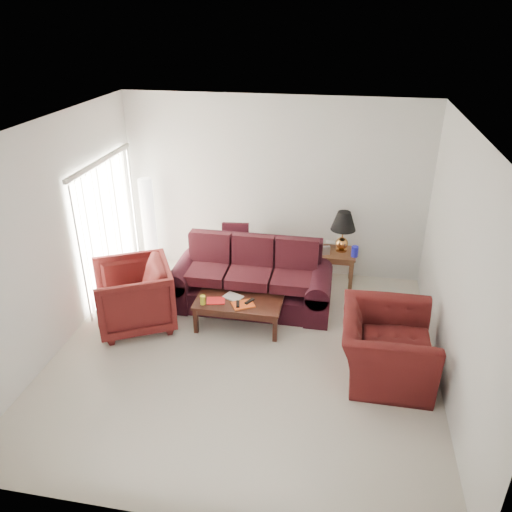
{
  "coord_description": "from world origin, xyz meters",
  "views": [
    {
      "loc": [
        1.13,
        -5.31,
        4.17
      ],
      "look_at": [
        0.0,
        0.85,
        1.05
      ],
      "focal_mm": 35.0,
      "sensor_mm": 36.0,
      "label": 1
    }
  ],
  "objects_px": {
    "floor_lamp": "(149,225)",
    "sofa": "(250,277)",
    "armchair_right": "(386,346)",
    "coffee_table": "(239,314)",
    "armchair_left": "(134,296)",
    "end_table": "(338,268)"
  },
  "relations": [
    {
      "from": "sofa",
      "to": "armchair_left",
      "type": "relative_size",
      "value": 2.31
    },
    {
      "from": "armchair_right",
      "to": "coffee_table",
      "type": "bearing_deg",
      "value": 71.56
    },
    {
      "from": "sofa",
      "to": "coffee_table",
      "type": "bearing_deg",
      "value": -96.43
    },
    {
      "from": "armchair_left",
      "to": "coffee_table",
      "type": "relative_size",
      "value": 0.86
    },
    {
      "from": "sofa",
      "to": "floor_lamp",
      "type": "bearing_deg",
      "value": 153.5
    },
    {
      "from": "sofa",
      "to": "armchair_left",
      "type": "xyz_separation_m",
      "value": [
        -1.54,
        -0.83,
        -0.02
      ]
    },
    {
      "from": "sofa",
      "to": "coffee_table",
      "type": "height_order",
      "value": "sofa"
    },
    {
      "from": "end_table",
      "to": "floor_lamp",
      "type": "xyz_separation_m",
      "value": [
        -3.25,
        -0.02,
        0.54
      ]
    },
    {
      "from": "coffee_table",
      "to": "armchair_left",
      "type": "bearing_deg",
      "value": -160.28
    },
    {
      "from": "floor_lamp",
      "to": "sofa",
      "type": "bearing_deg",
      "value": -25.03
    },
    {
      "from": "sofa",
      "to": "armchair_right",
      "type": "relative_size",
      "value": 1.92
    },
    {
      "from": "armchair_right",
      "to": "sofa",
      "type": "bearing_deg",
      "value": 56.93
    },
    {
      "from": "floor_lamp",
      "to": "armchair_left",
      "type": "distance_m",
      "value": 1.82
    },
    {
      "from": "floor_lamp",
      "to": "armchair_left",
      "type": "bearing_deg",
      "value": -76.83
    },
    {
      "from": "armchair_right",
      "to": "coffee_table",
      "type": "xyz_separation_m",
      "value": [
        -2.02,
        0.68,
        -0.2
      ]
    },
    {
      "from": "sofa",
      "to": "end_table",
      "type": "bearing_deg",
      "value": 33.99
    },
    {
      "from": "end_table",
      "to": "coffee_table",
      "type": "bearing_deg",
      "value": -131.38
    },
    {
      "from": "armchair_right",
      "to": "end_table",
      "type": "bearing_deg",
      "value": 16.98
    },
    {
      "from": "end_table",
      "to": "floor_lamp",
      "type": "relative_size",
      "value": 0.36
    },
    {
      "from": "armchair_left",
      "to": "coffee_table",
      "type": "height_order",
      "value": "armchair_left"
    },
    {
      "from": "end_table",
      "to": "floor_lamp",
      "type": "distance_m",
      "value": 3.29
    },
    {
      "from": "armchair_left",
      "to": "armchair_right",
      "type": "bearing_deg",
      "value": 54.52
    }
  ]
}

